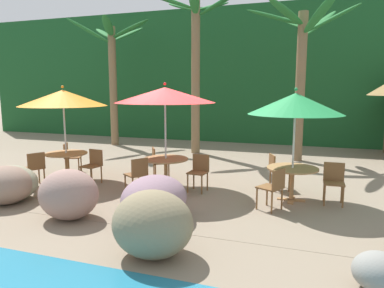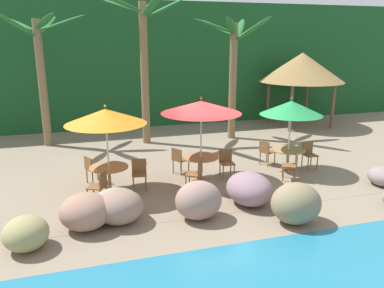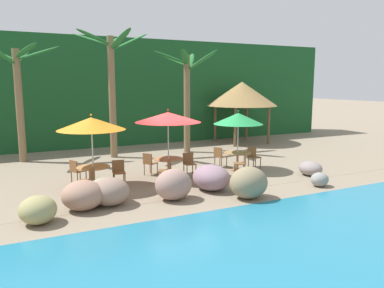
{
  "view_description": "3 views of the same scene",
  "coord_description": "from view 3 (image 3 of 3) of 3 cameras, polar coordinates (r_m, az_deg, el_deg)",
  "views": [
    {
      "loc": [
        2.94,
        -7.95,
        2.43
      ],
      "look_at": [
        0.06,
        0.48,
        1.04
      ],
      "focal_mm": 33.29,
      "sensor_mm": 36.0,
      "label": 1
    },
    {
      "loc": [
        -3.91,
        -10.73,
        4.22
      ],
      "look_at": [
        -0.73,
        -0.11,
        1.18
      ],
      "focal_mm": 35.68,
      "sensor_mm": 36.0,
      "label": 2
    },
    {
      "loc": [
        -5.6,
        -12.76,
        3.5
      ],
      "look_at": [
        0.56,
        -0.03,
        1.21
      ],
      "focal_mm": 35.05,
      "sensor_mm": 36.0,
      "label": 3
    }
  ],
  "objects": [
    {
      "name": "palapa_hut",
      "position": [
        22.47,
        7.59,
        7.55
      ],
      "size": [
        4.16,
        4.16,
        3.61
      ],
      "color": "brown",
      "rests_on": "ground"
    },
    {
      "name": "foliage_backdrop",
      "position": [
        22.48,
        -11.49,
        7.74
      ],
      "size": [
        28.0,
        2.4,
        6.0
      ],
      "color": "#194C23",
      "rests_on": "ground"
    },
    {
      "name": "chair_orange_seaward",
      "position": [
        13.24,
        -11.1,
        -4.02
      ],
      "size": [
        0.48,
        0.48,
        0.87
      ],
      "color": "brown",
      "rests_on": "ground"
    },
    {
      "name": "umbrella_green",
      "position": [
        15.11,
        7.06,
        3.87
      ],
      "size": [
        1.99,
        1.99,
        2.46
      ],
      "color": "silver",
      "rests_on": "ground"
    },
    {
      "name": "chair_orange_inland",
      "position": [
        13.72,
        -17.2,
        -3.8
      ],
      "size": [
        0.57,
        0.56,
        0.87
      ],
      "color": "brown",
      "rests_on": "ground"
    },
    {
      "name": "chair_green_left",
      "position": [
        14.52,
        7.61,
        -2.76
      ],
      "size": [
        0.57,
        0.57,
        0.87
      ],
      "color": "brown",
      "rests_on": "ground"
    },
    {
      "name": "dining_table_green",
      "position": [
        15.32,
        6.94,
        -1.73
      ],
      "size": [
        1.1,
        1.1,
        0.74
      ],
      "color": "#A37547",
      "rests_on": "ground"
    },
    {
      "name": "chair_red_left",
      "position": [
        13.19,
        -3.85,
        -3.91
      ],
      "size": [
        0.59,
        0.58,
        0.87
      ],
      "color": "brown",
      "rests_on": "ground"
    },
    {
      "name": "chair_green_seaward",
      "position": [
        15.89,
        9.32,
        -1.76
      ],
      "size": [
        0.42,
        0.43,
        0.87
      ],
      "color": "brown",
      "rests_on": "ground"
    },
    {
      "name": "ground_plane",
      "position": [
        14.37,
        -2.07,
        -4.91
      ],
      "size": [
        120.0,
        120.0,
        0.0
      ],
      "primitive_type": "plane",
      "color": "gray"
    },
    {
      "name": "dining_table_orange",
      "position": [
        13.07,
        -14.78,
        -3.87
      ],
      "size": [
        1.1,
        1.1,
        0.74
      ],
      "color": "#A37547",
      "rests_on": "ground"
    },
    {
      "name": "chair_orange_left",
      "position": [
        12.27,
        -15.5,
        -5.23
      ],
      "size": [
        0.57,
        0.57,
        0.87
      ],
      "color": "brown",
      "rests_on": "ground"
    },
    {
      "name": "umbrella_orange",
      "position": [
        12.81,
        -15.07,
        3.01
      ],
      "size": [
        2.24,
        2.24,
        2.51
      ],
      "color": "silver",
      "rests_on": "ground"
    },
    {
      "name": "chair_green_inland",
      "position": [
        15.75,
        4.2,
        -1.76
      ],
      "size": [
        0.56,
        0.55,
        0.87
      ],
      "color": "brown",
      "rests_on": "ground"
    },
    {
      "name": "umbrella_red",
      "position": [
        13.76,
        -3.66,
        4.09
      ],
      "size": [
        2.42,
        2.42,
        2.58
      ],
      "color": "silver",
      "rests_on": "ground"
    },
    {
      "name": "terrace_deck",
      "position": [
        14.37,
        -2.07,
        -4.9
      ],
      "size": [
        18.0,
        5.2,
        0.01
      ],
      "color": "gray",
      "rests_on": "ground"
    },
    {
      "name": "chair_red_inland",
      "position": [
        14.46,
        -6.53,
        -2.78
      ],
      "size": [
        0.58,
        0.58,
        0.87
      ],
      "color": "brown",
      "rests_on": "ground"
    },
    {
      "name": "palm_tree_second",
      "position": [
        18.08,
        -12.16,
        10.31
      ],
      "size": [
        3.54,
        3.53,
        5.89
      ],
      "color": "brown",
      "rests_on": "ground"
    },
    {
      "name": "rock_seawall",
      "position": [
        11.73,
        1.1,
        -6.12
      ],
      "size": [
        17.2,
        2.86,
        0.99
      ],
      "color": "gray",
      "rests_on": "ground"
    },
    {
      "name": "palm_tree_third",
      "position": [
        19.08,
        -0.76,
        9.32
      ],
      "size": [
        3.63,
        3.34,
        5.15
      ],
      "color": "brown",
      "rests_on": "ground"
    },
    {
      "name": "dining_table_red",
      "position": [
        14.0,
        -3.6,
        -2.71
      ],
      "size": [
        1.1,
        1.1,
        0.74
      ],
      "color": "#A37547",
      "rests_on": "ground"
    },
    {
      "name": "palm_tree_nearest",
      "position": [
        18.29,
        -24.92,
        8.41
      ],
      "size": [
        3.4,
        3.52,
        5.24
      ],
      "color": "brown",
      "rests_on": "ground"
    },
    {
      "name": "chair_red_seaward",
      "position": [
        14.38,
        -0.46,
        -2.79
      ],
      "size": [
        0.45,
        0.46,
        0.87
      ],
      "color": "brown",
      "rests_on": "ground"
    }
  ]
}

